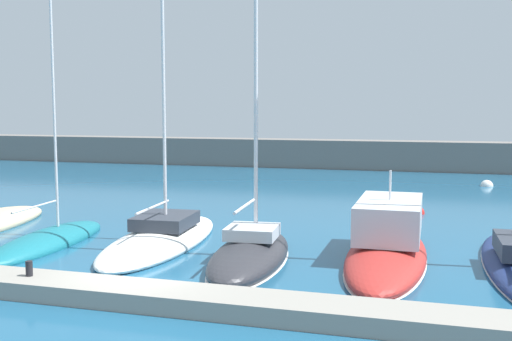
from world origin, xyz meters
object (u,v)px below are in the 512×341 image
Objects in this scene: mooring_buoy_red at (416,213)px; dock_bollard at (29,268)px; sailboat_charcoal_fourth at (250,253)px; sailboat_white_third at (162,237)px; mooring_buoy_white at (487,186)px; motorboat_red_fifth at (388,244)px; sailboat_teal_second at (49,241)px.

mooring_buoy_red is 19.72m from dock_bollard.
dock_bollard is (-5.13, -5.05, 0.40)m from sailboat_charcoal_fourth.
sailboat_charcoal_fourth is at bearing -117.90° from sailboat_white_third.
sailboat_charcoal_fourth is at bearing -111.88° from mooring_buoy_white.
motorboat_red_fifth is (4.52, 1.80, 0.23)m from sailboat_charcoal_fourth.
mooring_buoy_red is at bearing 58.11° from dock_bollard.
mooring_buoy_red is (13.71, 11.18, -0.11)m from sailboat_teal_second.
dock_bollard reaches higher than mooring_buoy_red.
sailboat_charcoal_fourth is 1.50× the size of motorboat_red_fifth.
sailboat_white_third is at bearing -134.07° from mooring_buoy_red.
sailboat_teal_second reaches higher than dock_bollard.
motorboat_red_fifth is at bearing -94.40° from mooring_buoy_red.
mooring_buoy_white is at bearing 63.06° from dock_bollard.
mooring_buoy_white is at bearing -35.82° from sailboat_white_third.
sailboat_white_third reaches higher than sailboat_charcoal_fourth.
sailboat_teal_second is 14.53× the size of mooring_buoy_white.
sailboat_charcoal_fourth is (4.21, -1.88, 0.06)m from sailboat_white_third.
sailboat_white_third is 35.56× the size of dock_bollard.
sailboat_teal_second is at bearing 120.73° from dock_bollard.
sailboat_white_third is 7.01m from dock_bollard.
mooring_buoy_red is at bearing -47.87° from sailboat_white_third.
mooring_buoy_red is 1.00× the size of mooring_buoy_white.
sailboat_charcoal_fourth is 7.21m from dock_bollard.
sailboat_charcoal_fourth is 4.87m from motorboat_red_fifth.
dock_bollard reaches higher than mooring_buoy_white.
sailboat_charcoal_fourth is 16.98× the size of mooring_buoy_red.
sailboat_teal_second is 1.28× the size of motorboat_red_fifth.
sailboat_charcoal_fourth is 16.96× the size of mooring_buoy_white.
mooring_buoy_white is (4.40, 12.41, 0.00)m from mooring_buoy_red.
motorboat_red_fifth reaches higher than mooring_buoy_white.
sailboat_charcoal_fourth is at bearing -97.51° from sailboat_teal_second.
sailboat_teal_second is 14.54× the size of mooring_buoy_red.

